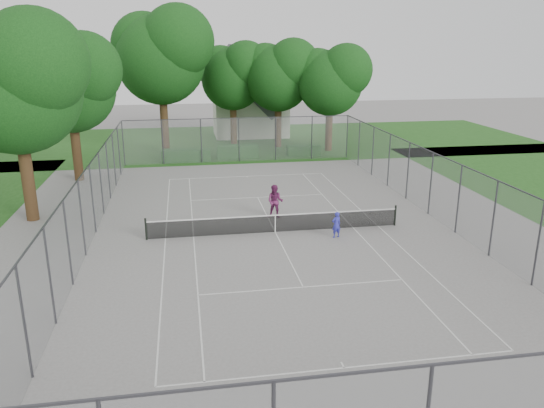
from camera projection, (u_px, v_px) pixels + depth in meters
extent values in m
plane|color=slate|center=(275.00, 232.00, 26.90)|extent=(120.00, 120.00, 0.00)
cube|color=#1C4B15|center=(229.00, 142.00, 51.42)|extent=(60.00, 20.00, 0.00)
cube|color=silver|center=(344.00, 368.00, 15.69)|extent=(10.97, 0.06, 0.01)
cube|color=silver|center=(247.00, 176.00, 38.11)|extent=(10.97, 0.06, 0.01)
cube|color=silver|center=(165.00, 238.00, 26.03)|extent=(0.06, 23.77, 0.01)
cube|color=silver|center=(378.00, 226.00, 27.77)|extent=(0.06, 23.77, 0.01)
cube|color=silver|center=(194.00, 237.00, 26.25)|extent=(0.06, 23.77, 0.01)
cube|color=silver|center=(353.00, 228.00, 27.55)|extent=(0.06, 23.77, 0.01)
cube|color=silver|center=(303.00, 287.00, 20.86)|extent=(8.23, 0.06, 0.01)
cube|color=silver|center=(258.00, 197.00, 32.93)|extent=(8.23, 0.06, 0.01)
cube|color=silver|center=(275.00, 232.00, 26.90)|extent=(0.06, 12.80, 0.01)
cube|color=silver|center=(343.00, 365.00, 15.83)|extent=(0.06, 0.30, 0.01)
cube|color=silver|center=(247.00, 177.00, 37.96)|extent=(0.06, 0.30, 0.01)
cylinder|color=black|center=(146.00, 229.00, 25.73)|extent=(0.10, 0.10, 1.10)
cylinder|color=black|center=(395.00, 215.00, 27.75)|extent=(0.10, 0.10, 1.10)
cube|color=black|center=(275.00, 224.00, 26.77)|extent=(12.67, 0.01, 0.86)
cube|color=silver|center=(275.00, 215.00, 26.63)|extent=(12.77, 0.03, 0.06)
cube|color=silver|center=(275.00, 224.00, 26.77)|extent=(0.05, 0.02, 0.88)
cylinder|color=#38383D|center=(123.00, 143.00, 40.99)|extent=(0.08, 0.08, 3.50)
cylinder|color=#38383D|center=(347.00, 137.00, 43.85)|extent=(0.08, 0.08, 3.50)
cube|color=slate|center=(239.00, 140.00, 42.42)|extent=(18.00, 0.02, 3.50)
cube|color=slate|center=(87.00, 208.00, 24.96)|extent=(0.02, 34.00, 3.50)
cube|color=slate|center=(444.00, 191.00, 27.82)|extent=(0.02, 34.00, 3.50)
cube|color=#38383D|center=(432.00, 365.00, 9.85)|extent=(18.00, 0.05, 0.05)
cube|color=#38383D|center=(238.00, 118.00, 41.91)|extent=(18.00, 0.05, 0.05)
cube|color=#38383D|center=(84.00, 172.00, 24.45)|extent=(0.05, 34.00, 0.05)
cube|color=#38383D|center=(447.00, 159.00, 27.30)|extent=(0.05, 34.00, 0.05)
cylinder|color=#362313|center=(164.00, 122.00, 45.75)|extent=(0.67, 0.67, 5.24)
sphere|color=#0E3610|center=(161.00, 60.00, 44.22)|extent=(7.45, 7.45, 7.45)
sphere|color=#0E3610|center=(178.00, 41.00, 42.97)|extent=(5.96, 5.96, 5.96)
sphere|color=#0E3610|center=(144.00, 46.00, 44.57)|extent=(5.59, 5.59, 5.59)
cylinder|color=#362313|center=(233.00, 122.00, 49.88)|extent=(0.62, 0.62, 4.02)
sphere|color=#0E3610|center=(233.00, 79.00, 48.71)|extent=(5.71, 5.71, 5.71)
sphere|color=#0E3610|center=(246.00, 66.00, 47.75)|extent=(4.57, 4.57, 4.57)
sphere|color=#0E3610|center=(221.00, 69.00, 48.97)|extent=(4.28, 4.28, 4.28)
cylinder|color=#362313|center=(278.00, 124.00, 48.39)|extent=(0.62, 0.62, 4.11)
sphere|color=#0E3610|center=(278.00, 78.00, 47.19)|extent=(5.84, 5.84, 5.84)
sphere|color=#0E3610|center=(293.00, 65.00, 46.21)|extent=(4.67, 4.67, 4.67)
sphere|color=#0E3610|center=(266.00, 68.00, 47.46)|extent=(4.38, 4.38, 4.38)
cylinder|color=#362313|center=(329.00, 128.00, 46.71)|extent=(0.61, 0.61, 3.92)
sphere|color=#0E3610|center=(330.00, 83.00, 45.56)|extent=(5.57, 5.57, 5.57)
sphere|color=#0E3610|center=(346.00, 70.00, 44.63)|extent=(4.46, 4.46, 4.46)
sphere|color=#0E3610|center=(317.00, 73.00, 45.82)|extent=(4.18, 4.18, 4.18)
cylinder|color=#362313|center=(77.00, 150.00, 36.51)|extent=(0.63, 0.63, 4.25)
sphere|color=#0E3610|center=(70.00, 87.00, 35.27)|extent=(6.05, 6.05, 6.05)
sphere|color=#0E3610|center=(84.00, 69.00, 34.25)|extent=(4.84, 4.84, 4.84)
sphere|color=#0E3610|center=(54.00, 73.00, 35.55)|extent=(4.54, 4.54, 4.54)
cylinder|color=#362313|center=(28.00, 178.00, 28.13)|extent=(0.65, 0.65, 4.66)
sphere|color=#0E3610|center=(15.00, 89.00, 26.77)|extent=(6.62, 6.62, 6.62)
sphere|color=#0E3610|center=(34.00, 63.00, 25.66)|extent=(5.30, 5.30, 5.30)
cube|color=#194A18|center=(186.00, 155.00, 42.81)|extent=(3.92, 1.17, 0.98)
cube|color=#194A18|center=(237.00, 151.00, 44.11)|extent=(3.39, 0.97, 1.07)
cube|color=#194A18|center=(303.00, 150.00, 45.16)|extent=(2.80, 1.03, 0.84)
cube|color=beige|center=(250.00, 109.00, 54.26)|extent=(7.28, 5.46, 5.46)
cube|color=#414145|center=(250.00, 81.00, 53.47)|extent=(7.21, 5.65, 7.21)
imported|color=#2F30B2|center=(336.00, 225.00, 26.03)|extent=(0.55, 0.43, 1.32)
imported|color=#722659|center=(275.00, 202.00, 28.87)|extent=(1.11, 1.00, 1.85)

